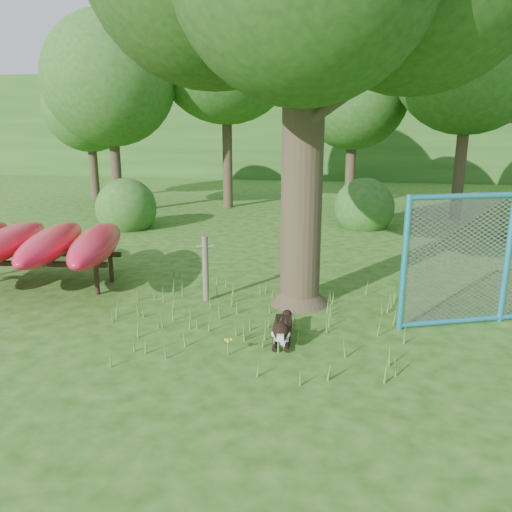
# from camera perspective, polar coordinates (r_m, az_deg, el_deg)

# --- Properties ---
(ground) EXTENTS (80.00, 80.00, 0.00)m
(ground) POSITION_cam_1_polar(r_m,az_deg,el_deg) (7.15, -3.48, -10.11)
(ground) COLOR #1F4C0F
(ground) RESTS_ON ground
(wooden_post) EXTENTS (0.32, 0.15, 1.16)m
(wooden_post) POSITION_cam_1_polar(r_m,az_deg,el_deg) (8.72, -5.79, -1.26)
(wooden_post) COLOR brown
(wooden_post) RESTS_ON ground
(kayak_rack) EXTENTS (4.09, 3.65, 1.12)m
(kayak_rack) POSITION_cam_1_polar(r_m,az_deg,el_deg) (10.32, -24.50, 1.36)
(kayak_rack) COLOR black
(kayak_rack) RESTS_ON ground
(husky_dog) EXTENTS (0.32, 1.06, 0.47)m
(husky_dog) POSITION_cam_1_polar(r_m,az_deg,el_deg) (7.20, 3.02, -8.47)
(husky_dog) COLOR black
(husky_dog) RESTS_ON ground
(fence_section) EXTENTS (3.29, 1.40, 3.42)m
(fence_section) POSITION_cam_1_polar(r_m,az_deg,el_deg) (8.55, 26.79, -0.24)
(fence_section) COLOR #2898BA
(fence_section) RESTS_ON ground
(wildflower_clump) EXTENTS (0.11, 0.12, 0.24)m
(wildflower_clump) POSITION_cam_1_polar(r_m,az_deg,el_deg) (6.78, -3.21, -9.72)
(wildflower_clump) COLOR #4D862C
(wildflower_clump) RESTS_ON ground
(bg_tree_a) EXTENTS (4.40, 4.40, 6.70)m
(bg_tree_a) POSITION_cam_1_polar(r_m,az_deg,el_deg) (18.28, -16.38, 18.76)
(bg_tree_a) COLOR #382C1E
(bg_tree_a) RESTS_ON ground
(bg_tree_b) EXTENTS (5.20, 5.20, 8.22)m
(bg_tree_b) POSITION_cam_1_polar(r_m,az_deg,el_deg) (19.05, -3.46, 22.51)
(bg_tree_b) COLOR #382C1E
(bg_tree_b) RESTS_ON ground
(bg_tree_c) EXTENTS (4.00, 4.00, 6.12)m
(bg_tree_c) POSITION_cam_1_polar(r_m,az_deg,el_deg) (19.31, 11.11, 17.69)
(bg_tree_c) COLOR #382C1E
(bg_tree_c) RESTS_ON ground
(bg_tree_d) EXTENTS (4.80, 4.80, 7.50)m
(bg_tree_d) POSITION_cam_1_polar(r_m,az_deg,el_deg) (17.72, 23.38, 20.30)
(bg_tree_d) COLOR #382C1E
(bg_tree_d) RESTS_ON ground
(bg_tree_f) EXTENTS (3.60, 3.60, 5.55)m
(bg_tree_f) POSITION_cam_1_polar(r_m,az_deg,el_deg) (22.05, -18.57, 15.83)
(bg_tree_f) COLOR #382C1E
(bg_tree_f) RESTS_ON ground
(shrub_left) EXTENTS (1.80, 1.80, 1.80)m
(shrub_left) POSITION_cam_1_polar(r_m,az_deg,el_deg) (15.60, -14.46, 3.11)
(shrub_left) COLOR #24551B
(shrub_left) RESTS_ON ground
(shrub_mid) EXTENTS (1.80, 1.80, 1.80)m
(shrub_mid) POSITION_cam_1_polar(r_m,az_deg,el_deg) (15.57, 12.13, 3.23)
(shrub_mid) COLOR #24551B
(shrub_mid) RESTS_ON ground
(wooded_hillside) EXTENTS (80.00, 12.00, 6.00)m
(wooded_hillside) POSITION_cam_1_polar(r_m,az_deg,el_deg) (34.32, 8.59, 14.49)
(wooded_hillside) COLOR #24551B
(wooded_hillside) RESTS_ON ground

